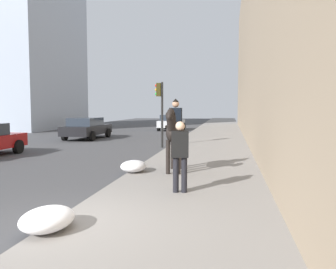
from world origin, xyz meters
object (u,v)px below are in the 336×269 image
(car_far_lane, at_px, (87,128))
(pedestrian_greeting, at_px, (180,152))
(mounted_horse_near, at_px, (175,131))
(traffic_light_near_curb, at_px, (160,104))
(car_mid_lane, at_px, (171,122))

(car_far_lane, bearing_deg, pedestrian_greeting, -148.84)
(mounted_horse_near, xyz_separation_m, traffic_light_near_curb, (7.45, 1.93, 0.94))
(pedestrian_greeting, xyz_separation_m, car_far_lane, (14.16, 8.32, -0.34))
(mounted_horse_near, bearing_deg, car_far_lane, -146.30)
(pedestrian_greeting, distance_m, car_far_lane, 16.43)
(car_mid_lane, bearing_deg, mounted_horse_near, -168.12)
(mounted_horse_near, height_order, traffic_light_near_curb, traffic_light_near_curb)
(car_mid_lane, distance_m, traffic_light_near_curb, 14.15)
(pedestrian_greeting, bearing_deg, traffic_light_near_curb, 7.91)
(pedestrian_greeting, bearing_deg, car_mid_lane, 4.02)
(mounted_horse_near, distance_m, traffic_light_near_curb, 7.76)
(pedestrian_greeting, distance_m, traffic_light_near_curb, 10.44)
(traffic_light_near_curb, bearing_deg, pedestrian_greeting, -166.30)
(mounted_horse_near, height_order, pedestrian_greeting, mounted_horse_near)
(car_far_lane, distance_m, traffic_light_near_curb, 7.33)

